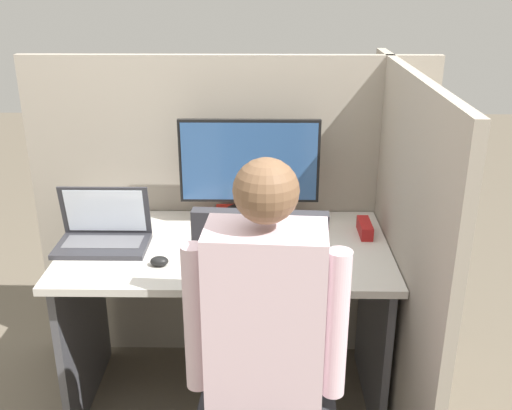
{
  "coord_description": "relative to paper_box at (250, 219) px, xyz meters",
  "views": [
    {
      "loc": [
        0.15,
        -1.83,
        1.81
      ],
      "look_at": [
        0.12,
        0.18,
        1.01
      ],
      "focal_mm": 42.0,
      "sensor_mm": 36.0,
      "label": 1
    }
  ],
  "objects": [
    {
      "name": "paper_box",
      "position": [
        0.0,
        0.0,
        0.0
      ],
      "size": [
        0.31,
        0.23,
        0.05
      ],
      "color": "red",
      "rests_on": "desk"
    },
    {
      "name": "person",
      "position": [
        0.07,
        -0.97,
        -0.01
      ],
      "size": [
        0.48,
        0.43,
        1.35
      ],
      "color": "brown",
      "rests_on": "ground"
    },
    {
      "name": "cubicle_panel_back",
      "position": [
        -0.09,
        0.17,
        -0.05
      ],
      "size": [
        1.82,
        0.04,
        1.47
      ],
      "color": "gray",
      "rests_on": "ground"
    },
    {
      "name": "monitor",
      "position": [
        -0.0,
        0.0,
        0.24
      ],
      "size": [
        0.59,
        0.22,
        0.42
      ],
      "color": "black",
      "rests_on": "paper_box"
    },
    {
      "name": "mouse",
      "position": [
        -0.33,
        -0.4,
        -0.01
      ],
      "size": [
        0.07,
        0.05,
        0.04
      ],
      "color": "black",
      "rests_on": "desk"
    },
    {
      "name": "stapler",
      "position": [
        0.49,
        -0.1,
        0.0
      ],
      "size": [
        0.05,
        0.15,
        0.06
      ],
      "color": "#A31919",
      "rests_on": "desk"
    },
    {
      "name": "carrot_toy",
      "position": [
        -0.13,
        -0.4,
        0.0
      ],
      "size": [
        0.05,
        0.13,
        0.05
      ],
      "color": "orange",
      "rests_on": "desk"
    },
    {
      "name": "laptop",
      "position": [
        -0.59,
        -0.22,
        0.02
      ],
      "size": [
        0.36,
        0.22,
        0.24
      ],
      "color": "#2D2D33",
      "rests_on": "desk"
    },
    {
      "name": "cubicle_panel_right",
      "position": [
        0.59,
        -0.29,
        -0.05
      ],
      "size": [
        0.04,
        1.38,
        1.47
      ],
      "color": "gray",
      "rests_on": "ground"
    },
    {
      "name": "desk",
      "position": [
        -0.09,
        -0.21,
        -0.22
      ],
      "size": [
        1.32,
        0.73,
        0.76
      ],
      "color": "beige",
      "rests_on": "ground"
    },
    {
      "name": "office_chair",
      "position": [
        0.06,
        -0.81,
        -0.25
      ],
      "size": [
        0.53,
        0.58,
        1.09
      ],
      "color": "#2D2D33",
      "rests_on": "ground"
    }
  ]
}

